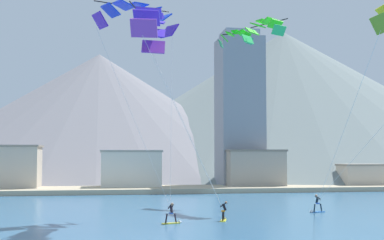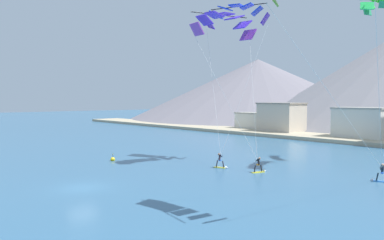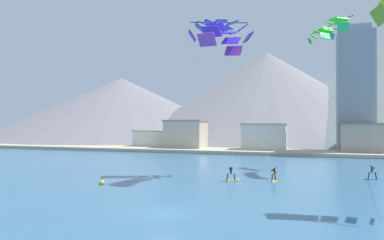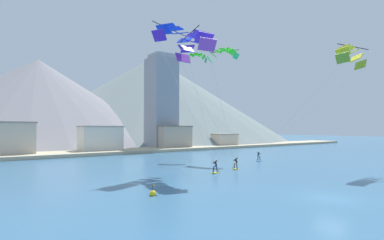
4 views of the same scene
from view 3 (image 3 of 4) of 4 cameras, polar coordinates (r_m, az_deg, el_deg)
The scene contains 17 objects.
ground_plane at distance 27.71m, azimuth -4.18°, elevation -13.99°, with size 400.00×400.00×0.00m, color #336084.
kitesurfer_near_lead at distance 42.00m, azimuth 6.24°, elevation -8.50°, with size 1.78×0.86×1.77m.
kitesurfer_near_trail at distance 42.47m, azimuth 12.49°, elevation -8.44°, with size 0.93×1.78×1.72m.
kitesurfer_mid_center at distance 47.41m, azimuth 25.53°, elevation -7.53°, with size 1.78×0.86×1.77m.
parafoil_kite_near_lead at distance 48.86m, azimuth 4.36°, elevation 13.71°, with size 8.19×7.90×18.06m.
parafoil_kite_near_trail at distance 45.20m, azimuth 4.58°, elevation 12.60°, with size 7.93×8.52×16.43m.
parafoil_kite_distant_high_outer at distance 53.11m, azimuth 20.92°, elevation 13.35°, with size 3.91×5.86×2.14m.
parafoil_kite_distant_low_drift at distance 58.90m, azimuth 19.10°, elevation 12.27°, with size 3.95×3.44×1.88m.
race_marker_buoy at distance 40.75m, azimuth -13.59°, elevation -9.29°, with size 0.56×0.56×1.02m.
shoreline_strip at distance 77.79m, azimuth 10.63°, elevation -4.79°, with size 180.00×10.00×0.70m, color tan.
shore_building_harbour_front at distance 84.60m, azimuth -0.93°, elevation -2.30°, with size 8.79×7.04×6.91m.
shore_building_promenade_mid at distance 78.68m, azimuth 24.90°, elevation -2.68°, with size 9.20×4.32×6.28m.
shore_building_quay_east at distance 79.88m, azimuth 10.97°, elevation -2.69°, with size 9.27×5.66×6.17m.
shore_building_quay_west at distance 89.69m, azimuth -6.13°, elevation -2.96°, with size 8.48×4.45×4.47m.
highrise_tower at distance 83.01m, azimuth 23.62°, elevation 4.03°, with size 7.00×7.00×25.78m.
mountain_peak_west_ridge at distance 130.04m, azimuth 11.44°, elevation 3.52°, with size 96.11×96.11×29.95m.
mountain_peak_east_shoulder at distance 141.10m, azimuth -10.75°, elevation 1.74°, with size 97.54×97.54×22.59m.
Camera 3 is at (10.25, -24.88, 6.62)m, focal length 35.00 mm.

